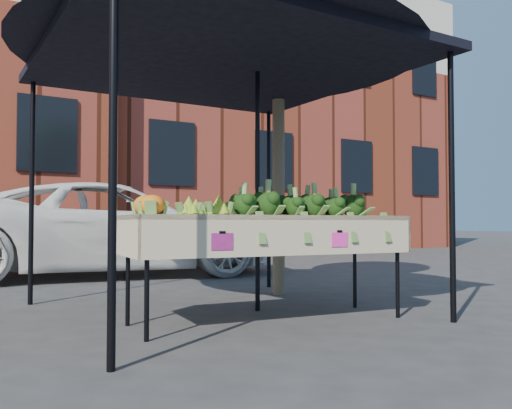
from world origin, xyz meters
name	(u,v)px	position (x,y,z in m)	size (l,w,h in m)	color
ground	(275,320)	(0.00, 0.00, 0.00)	(90.00, 90.00, 0.00)	#2B2B2E
table	(268,268)	(-0.10, -0.05, 0.45)	(2.47, 1.04, 0.90)	#BDAE96
canopy	(221,166)	(-0.23, 0.57, 1.37)	(3.16, 3.16, 2.74)	black
broccoli_heap	(293,201)	(0.18, -0.02, 1.03)	(1.37, 0.57, 0.26)	black
romanesco_cluster	(198,202)	(-0.76, -0.06, 1.00)	(0.43, 0.47, 0.20)	#88B324
cauliflower_pair	(149,203)	(-1.13, 0.02, 0.99)	(0.23, 0.43, 0.18)	orange
vehicle	(115,112)	(-0.04, 4.66, 2.64)	(2.43, 1.46, 5.27)	white
street_tree	(278,119)	(0.95, 1.37, 2.07)	(2.10, 2.10, 4.14)	#1E4C14
building_right	(248,126)	(7.00, 12.50, 4.25)	(12.00, 8.00, 8.50)	maroon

